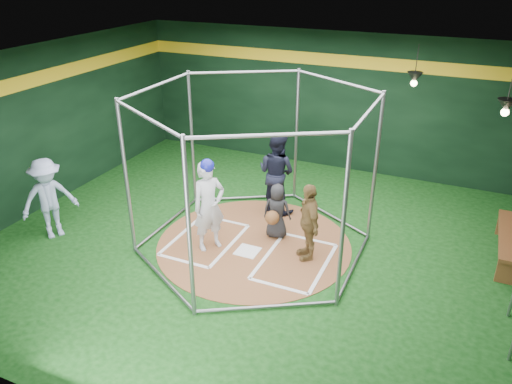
% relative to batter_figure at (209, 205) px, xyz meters
% --- Properties ---
extents(room_shell, '(10.10, 9.10, 3.53)m').
position_rel_batter_figure_xyz_m(room_shell, '(0.73, 0.44, 0.83)').
color(room_shell, '#0C350C').
rests_on(room_shell, ground).
extents(clay_disc, '(3.80, 3.80, 0.01)m').
position_rel_batter_figure_xyz_m(clay_disc, '(0.73, 0.43, -0.92)').
color(clay_disc, brown).
rests_on(clay_disc, ground).
extents(home_plate, '(0.43, 0.43, 0.01)m').
position_rel_batter_figure_xyz_m(home_plate, '(0.73, 0.13, -0.91)').
color(home_plate, white).
rests_on(home_plate, clay_disc).
extents(batter_box_left, '(1.17, 1.77, 0.01)m').
position_rel_batter_figure_xyz_m(batter_box_left, '(-0.22, 0.18, -0.91)').
color(batter_box_left, white).
rests_on(batter_box_left, clay_disc).
extents(batter_box_right, '(1.17, 1.77, 0.01)m').
position_rel_batter_figure_xyz_m(batter_box_right, '(1.68, 0.18, -0.91)').
color(batter_box_right, white).
rests_on(batter_box_right, clay_disc).
extents(batting_cage, '(4.05, 4.67, 3.00)m').
position_rel_batter_figure_xyz_m(batting_cage, '(0.73, 0.43, 0.58)').
color(batting_cage, gray).
rests_on(batting_cage, ground).
extents(pendant_lamp_near, '(0.34, 0.34, 0.90)m').
position_rel_batter_figure_xyz_m(pendant_lamp_near, '(2.93, 4.03, 1.82)').
color(pendant_lamp_near, black).
rests_on(pendant_lamp_near, room_shell).
extents(pendant_lamp_far, '(0.34, 0.34, 0.90)m').
position_rel_batter_figure_xyz_m(pendant_lamp_far, '(4.73, 2.43, 1.82)').
color(pendant_lamp_far, black).
rests_on(pendant_lamp_far, room_shell).
extents(batter_figure, '(0.71, 0.77, 1.83)m').
position_rel_batter_figure_xyz_m(batter_figure, '(0.00, 0.00, 0.00)').
color(batter_figure, silver).
rests_on(batter_figure, clay_disc).
extents(visitor_leopard, '(0.80, 0.92, 1.49)m').
position_rel_batter_figure_xyz_m(visitor_leopard, '(1.82, 0.43, -0.17)').
color(visitor_leopard, '#9F7D44').
rests_on(visitor_leopard, clay_disc).
extents(catcher_figure, '(0.61, 0.62, 1.13)m').
position_rel_batter_figure_xyz_m(catcher_figure, '(1.02, 0.88, -0.35)').
color(catcher_figure, black).
rests_on(catcher_figure, clay_disc).
extents(umpire, '(0.99, 0.84, 1.79)m').
position_rel_batter_figure_xyz_m(umpire, '(0.57, 1.96, -0.02)').
color(umpire, black).
rests_on(umpire, clay_disc).
extents(bystander_blue, '(1.08, 1.24, 1.66)m').
position_rel_batter_figure_xyz_m(bystander_blue, '(-3.09, -0.88, -0.09)').
color(bystander_blue, '#A0B0D4').
rests_on(bystander_blue, ground).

